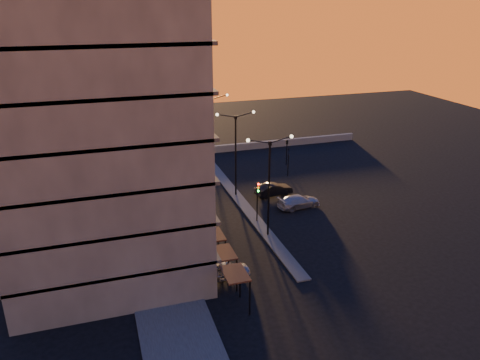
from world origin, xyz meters
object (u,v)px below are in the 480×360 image
streetlamp_mid (236,148)px  car_hatchback (225,270)px  traffic_light_main (258,195)px  car_sedan (274,189)px  car_wagon (299,201)px

streetlamp_mid → car_hatchback: streetlamp_mid is taller
car_hatchback → streetlamp_mid: bearing=-17.1°
traffic_light_main → car_hatchback: (-5.73, -8.49, -2.21)m
traffic_light_main → car_sedan: (4.06, 5.92, -2.19)m
car_hatchback → car_wagon: 15.32m
car_hatchback → traffic_light_main: bearing=-31.0°
car_hatchback → car_wagon: (11.10, 10.55, -0.00)m
traffic_light_main → car_sedan: 7.50m
streetlamp_mid → car_wagon: bearing=-43.3°
streetlamp_mid → car_wagon: size_ratio=2.05×
traffic_light_main → streetlamp_mid: bearing=90.0°
traffic_light_main → car_hatchback: size_ratio=1.07×
streetlamp_mid → car_sedan: 6.47m
streetlamp_mid → traffic_light_main: (0.00, -7.13, -2.70)m
traffic_light_main → car_sedan: traffic_light_main is taller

